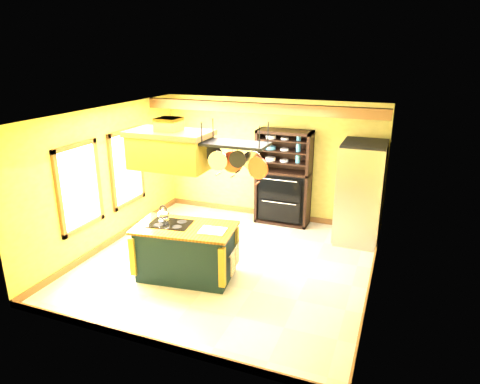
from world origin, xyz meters
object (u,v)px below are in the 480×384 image
Objects in this scene: kitchen_island at (186,251)px; hutch at (284,187)px; pot_rack at (236,152)px; refrigerator at (360,195)px; range_hood at (170,148)px.

kitchen_island is 3.11m from hutch.
refrigerator is at bearing 58.23° from pot_rack.
pot_rack is at bearing -121.77° from refrigerator.
refrigerator reaches higher than kitchen_island.
pot_rack is at bearing -88.86° from hutch.
pot_rack is at bearing 0.00° from range_hood.
hutch reaches higher than refrigerator.
range_hood is at bearing -136.34° from refrigerator.
hutch is (-0.06, 2.97, -1.43)m from pot_rack.
range_hood is 0.63× the size of hutch.
hutch is at bearing 66.73° from kitchen_island.
pot_rack is 0.52× the size of hutch.
refrigerator is 1.71m from hutch.
kitchen_island is at bearing 0.16° from range_hood.
pot_rack is 0.55× the size of refrigerator.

